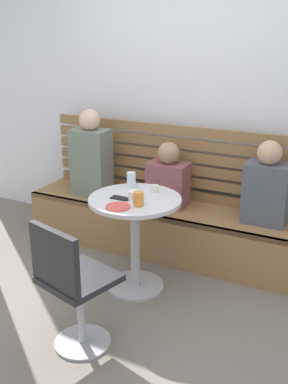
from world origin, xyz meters
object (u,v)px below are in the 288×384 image
cup_glass_tall (131,180)px  phone_on_table (120,198)px  person_child_left (266,187)px  cup_ceramic_white (134,196)px  booth_bench (173,230)px  person_child_middle (168,178)px  cup_espresso_small (155,189)px  cup_tumbler_orange (139,199)px  white_chair (71,283)px  person_adult (91,157)px  plate_small (118,207)px  cafe_table (135,226)px

cup_glass_tall → phone_on_table: (0.05, -0.26, -0.06)m
person_child_left → cup_ceramic_white: 1.07m
booth_bench → person_child_left: size_ratio=4.05×
person_child_middle → cup_espresso_small: person_child_middle is taller
cup_espresso_small → cup_glass_tall: bearing=174.2°
person_child_left → person_child_middle: size_ratio=1.19×
cup_tumbler_orange → cup_glass_tall: (-0.23, 0.32, 0.01)m
person_child_middle → phone_on_table: bearing=-93.7°
white_chair → cup_glass_tall: size_ratio=7.08×
person_child_left → cup_espresso_small: size_ratio=11.91×
cup_glass_tall → phone_on_table: 0.27m
person_adult → phone_on_table: (0.69, -0.68, -0.05)m
plate_small → person_child_middle: bearing=91.5°
white_chair → cup_ceramic_white: 0.83m
cup_ceramic_white → phone_on_table: (-0.10, -0.01, -0.03)m
cup_tumbler_orange → cup_espresso_small: 0.30m
person_adult → cafe_table: bearing=-38.8°
person_adult → cup_ceramic_white: 1.04m
person_child_left → cup_espresso_small: (-0.72, -0.50, 0.03)m
cup_glass_tall → cup_ceramic_white: bearing=-58.3°
cafe_table → person_child_left: person_child_left is taller
white_chair → phone_on_table: size_ratio=6.07×
booth_bench → cafe_table: 0.72m
cup_tumbler_orange → plate_small: bearing=-139.2°
cup_tumbler_orange → cup_glass_tall: bearing=125.5°
cafe_table → white_chair: (-0.01, -0.81, -0.05)m
cup_glass_tall → person_child_left: bearing=27.2°
booth_bench → white_chair: 1.49m
cup_ceramic_white → cafe_table: bearing=108.9°
cup_ceramic_white → plate_small: (-0.03, -0.17, -0.03)m
phone_on_table → cup_tumbler_orange: bearing=-109.1°
cup_ceramic_white → cup_glass_tall: 0.29m
booth_bench → white_chair: (-0.04, -1.47, 0.24)m
booth_bench → cafe_table: (-0.03, -0.66, 0.30)m
cup_tumbler_orange → plate_small: cup_tumbler_orange is taller
cafe_table → plate_small: bearing=-94.1°
booth_bench → cup_tumbler_orange: 0.97m
person_adult → plate_small: (0.76, -0.84, -0.05)m
person_adult → cup_ceramic_white: bearing=-40.2°
person_adult → cup_glass_tall: size_ratio=6.61×
white_chair → plate_small: bearing=90.9°
booth_bench → plate_small: size_ratio=15.88×
person_adult → person_child_middle: 0.75m
person_adult → person_child_left: size_ratio=1.19×
booth_bench → white_chair: size_ratio=3.18×
cup_ceramic_white → white_chair: bearing=-91.7°
cup_espresso_small → cup_ceramic_white: bearing=-104.8°
cafe_table → person_adult: bearing=141.2°
person_adult → person_child_middle: (0.74, 0.07, -0.11)m
cup_espresso_small → phone_on_table: cup_espresso_small is taller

